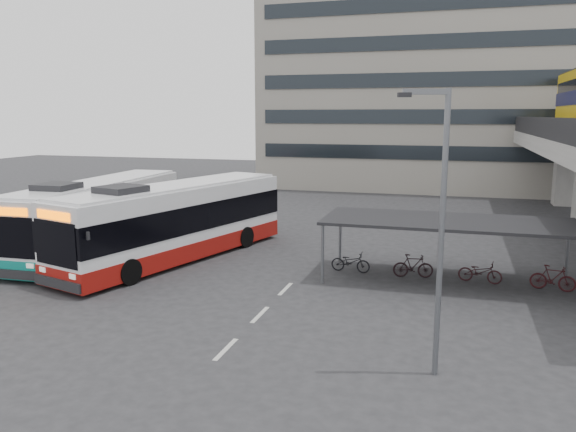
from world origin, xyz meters
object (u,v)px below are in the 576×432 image
(bus_teal, at_px, (99,216))
(lamp_post, at_px, (439,217))
(bus_main, at_px, (177,222))
(pedestrian, at_px, (169,232))

(bus_teal, distance_m, lamp_post, 19.51)
(lamp_post, bearing_deg, bus_main, 126.86)
(bus_teal, xyz_separation_m, lamp_post, (16.77, -9.65, 2.47))
(pedestrian, bearing_deg, bus_main, -107.32)
(bus_main, height_order, bus_teal, bus_main)
(pedestrian, xyz_separation_m, lamp_post, (13.54, -10.85, 3.38))
(bus_teal, xyz_separation_m, pedestrian, (3.23, 1.19, -0.91))
(bus_main, xyz_separation_m, lamp_post, (12.08, -8.99, 2.43))
(bus_main, distance_m, bus_teal, 4.74)
(bus_main, height_order, pedestrian, bus_main)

